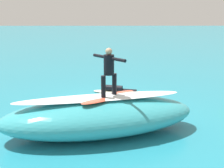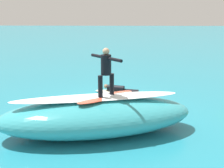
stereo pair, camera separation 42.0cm
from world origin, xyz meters
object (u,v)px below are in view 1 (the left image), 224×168
Objects in this scene: surfboard_riding at (109,97)px; surfer_riding at (109,68)px; surfer_paddling at (117,89)px; surfboard_paddling at (114,92)px.

surfer_riding is at bearing 138.73° from surfboard_riding.
surfboard_riding is 1.28× the size of surfer_paddling.
surfer_riding is 4.87m from surfer_paddling.
surfer_paddling is (-0.35, -4.47, -1.00)m from surfboard_riding.
surfer_paddling is (-0.35, -4.47, -1.92)m from surfer_riding.
surfboard_riding is 4.59m from surfer_paddling.
surfboard_riding reaches higher than surfboard_paddling.
surfboard_paddling is (-0.23, -4.50, -1.18)m from surfboard_riding.
surfboard_paddling is 1.22× the size of surfer_paddling.
surfboard_riding is at bearing -41.27° from surfer_riding.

